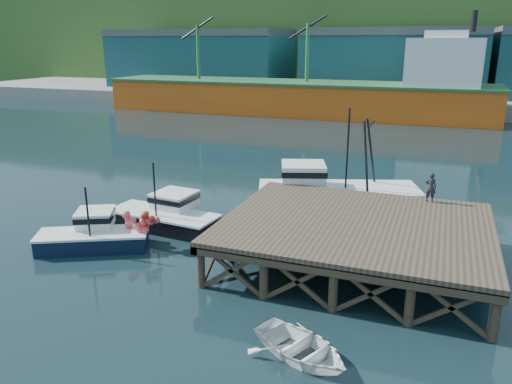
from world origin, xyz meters
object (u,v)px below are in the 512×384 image
at_px(boat_navy, 94,234).
at_px(boat_black, 166,215).
at_px(dinghy, 301,347).
at_px(dockworker, 431,187).
at_px(trawler, 335,192).

height_order(boat_navy, boat_black, boat_black).
xyz_separation_m(dinghy, dockworker, (3.38, 12.32, 2.52)).
bearing_deg(trawler, dockworker, -44.32).
height_order(boat_black, dinghy, boat_black).
bearing_deg(dinghy, dockworker, 10.77).
bearing_deg(boat_navy, dockworker, -3.04).
height_order(trawler, dockworker, trawler).
bearing_deg(boat_black, dinghy, -35.61).
relative_size(boat_navy, dockworker, 3.71).
xyz_separation_m(boat_navy, trawler, (10.31, 9.69, 0.64)).
height_order(trawler, dinghy, trawler).
bearing_deg(boat_black, dockworker, 18.40).
bearing_deg(trawler, boat_navy, -155.58).
xyz_separation_m(boat_navy, boat_black, (1.95, 3.86, 0.03)).
bearing_deg(dinghy, boat_navy, 93.18).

